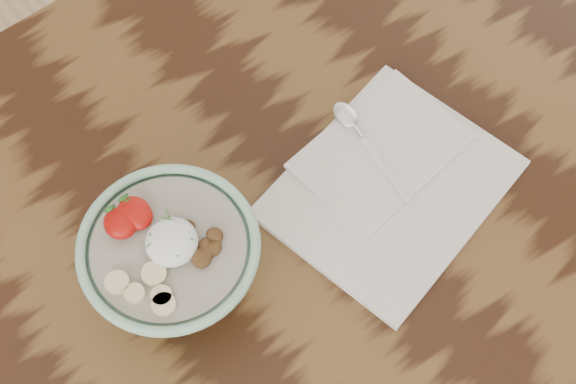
% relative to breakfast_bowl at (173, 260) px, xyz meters
% --- Properties ---
extents(table, '(1.60, 0.90, 0.75)m').
position_rel_breakfast_bowl_xyz_m(table, '(-0.01, -0.01, -0.16)').
color(table, black).
rests_on(table, ground).
extents(breakfast_bowl, '(0.19, 0.19, 0.13)m').
position_rel_breakfast_bowl_xyz_m(breakfast_bowl, '(0.00, 0.00, 0.00)').
color(breakfast_bowl, '#91C3A2').
rests_on(breakfast_bowl, table).
extents(napkin, '(0.32, 0.27, 0.02)m').
position_rel_breakfast_bowl_xyz_m(napkin, '(0.27, -0.05, -0.06)').
color(napkin, silver).
rests_on(napkin, table).
extents(spoon, '(0.04, 0.16, 0.01)m').
position_rel_breakfast_bowl_xyz_m(spoon, '(0.28, 0.02, -0.05)').
color(spoon, silver).
rests_on(spoon, napkin).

